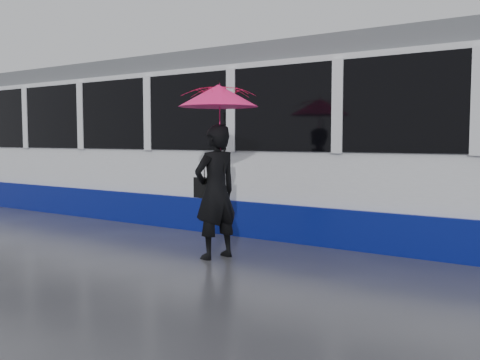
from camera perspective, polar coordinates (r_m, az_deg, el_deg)
The scene contains 6 objects.
ground at distance 7.85m, azimuth 0.52°, elevation -8.11°, with size 90.00×90.00×0.00m, color #2F2F34.
rails at distance 9.98m, azimuth 8.60°, elevation -5.40°, with size 34.00×1.51×0.02m.
tram at distance 11.24m, azimuth -3.54°, elevation 4.07°, with size 26.00×2.56×3.35m.
woman at distance 7.59m, azimuth -2.61°, elevation -1.27°, with size 0.69×0.46×1.90m, color black.
umbrella at distance 7.53m, azimuth -2.33°, elevation 7.34°, with size 1.38×1.38×1.29m.
handbag at distance 7.73m, azimuth -3.82°, elevation -0.83°, with size 0.37×0.23×0.47m.
Camera 1 is at (4.28, -6.36, 1.70)m, focal length 40.00 mm.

